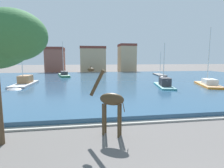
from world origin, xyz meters
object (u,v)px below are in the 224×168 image
object	(u,v)px
giraffe_statue	(110,100)
sailboat_black	(160,76)
sailboat_teal	(163,85)
sailboat_green	(64,75)
sailboat_grey	(24,84)
sailboat_orange	(207,85)

from	to	relation	value
giraffe_statue	sailboat_black	xyz separation A→B (m)	(17.61, 32.74, -1.72)
giraffe_statue	sailboat_teal	size ratio (longest dim) A/B	0.48
sailboat_green	sailboat_grey	size ratio (longest dim) A/B	1.02
giraffe_statue	sailboat_black	bearing A→B (deg)	61.73
sailboat_grey	sailboat_orange	size ratio (longest dim) A/B	1.04
giraffe_statue	sailboat_teal	bearing A→B (deg)	55.83
sailboat_grey	sailboat_orange	world-z (taller)	sailboat_grey
sailboat_teal	sailboat_orange	bearing A→B (deg)	-3.62
giraffe_statue	sailboat_green	size ratio (longest dim) A/B	0.42
giraffe_statue	sailboat_orange	bearing A→B (deg)	40.69
giraffe_statue	sailboat_black	distance (m)	37.22
sailboat_grey	sailboat_orange	distance (m)	28.04
sailboat_teal	sailboat_grey	world-z (taller)	sailboat_grey
sailboat_black	sailboat_teal	distance (m)	18.92
sailboat_teal	sailboat_grey	distance (m)	21.18
giraffe_statue	sailboat_teal	world-z (taller)	sailboat_teal
sailboat_grey	giraffe_statue	bearing A→B (deg)	-61.43
sailboat_black	sailboat_orange	bearing A→B (deg)	-91.16
sailboat_grey	sailboat_green	bearing A→B (deg)	74.32
giraffe_statue	sailboat_black	size ratio (longest dim) A/B	0.45
sailboat_black	sailboat_grey	bearing A→B (deg)	-154.23
sailboat_black	sailboat_grey	xyz separation A→B (m)	(-28.06, -13.55, 0.26)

